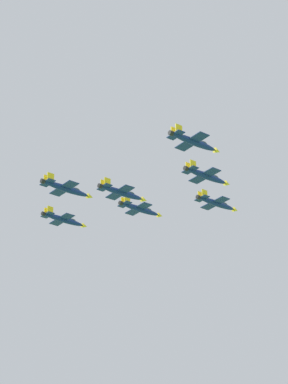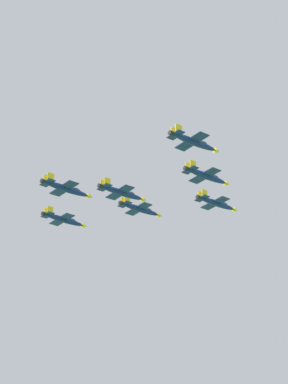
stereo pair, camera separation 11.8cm
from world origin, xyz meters
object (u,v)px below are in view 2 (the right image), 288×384
at_px(jet_lead, 217,203).
at_px(jet_right_wingman, 207,176).
at_px(jet_slot_rear, 122,193).
at_px(jet_left_wingman, 140,209).
at_px(jet_left_outer, 64,220).
at_px(jet_right_outer, 194,142).
at_px(jet_trailing, 66,189).

distance_m(jet_lead, jet_right_wingman, 25.72).
bearing_deg(jet_slot_rear, jet_right_wingman, -39.36).
height_order(jet_left_wingman, jet_left_outer, jet_left_wingman).
relative_size(jet_lead, jet_right_outer, 1.02).
height_order(jet_left_wingman, jet_right_wingman, jet_left_wingman).
bearing_deg(jet_left_wingman, jet_lead, -40.13).
distance_m(jet_left_wingman, jet_slot_rear, 26.32).
xyz_separation_m(jet_left_wingman, jet_right_wingman, (2.05, -33.08, -1.12)).
xyz_separation_m(jet_left_outer, jet_slot_rear, (2.05, -33.08, -2.86)).
relative_size(jet_left_outer, jet_slot_rear, 1.01).
bearing_deg(jet_slot_rear, jet_lead, 1.01).
bearing_deg(jet_lead, jet_trailing, -179.61).
relative_size(jet_right_wingman, jet_left_outer, 1.03).
relative_size(jet_lead, jet_left_outer, 1.02).
distance_m(jet_left_outer, jet_trailing, 39.16).
bearing_deg(jet_right_wingman, jet_trailing, 157.00).
bearing_deg(jet_left_wingman, jet_trailing, -156.74).
xyz_separation_m(jet_left_outer, jet_trailing, (-17.41, -34.28, -7.41)).
bearing_deg(jet_lead, jet_right_outer, -139.24).
relative_size(jet_left_outer, jet_trailing, 1.02).
xyz_separation_m(jet_right_wingman, jet_slot_rear, (-20.48, 15.33, -5.03)).
xyz_separation_m(jet_lead, jet_left_outer, (-40.97, 30.67, -4.82)).
xyz_separation_m(jet_slot_rear, jet_trailing, (-19.46, -1.20, -4.56)).
bearing_deg(jet_left_wingman, jet_left_outer, 139.87).
height_order(jet_right_wingman, jet_left_outer, jet_right_wingman).
bearing_deg(jet_right_wingman, jet_slot_rear, 139.66).
distance_m(jet_left_wingman, jet_left_outer, 25.80).
relative_size(jet_left_wingman, jet_right_wingman, 0.98).
relative_size(jet_right_wingman, jet_right_outer, 1.03).
distance_m(jet_lead, jet_slot_rear, 39.74).
height_order(jet_right_outer, jet_trailing, jet_right_outer).
relative_size(jet_slot_rear, jet_trailing, 1.01).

